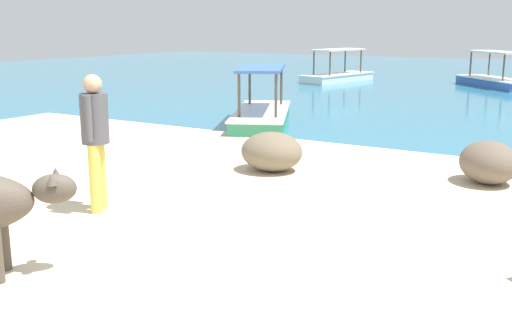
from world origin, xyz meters
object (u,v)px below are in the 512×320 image
Objects in this scene: boat_white at (338,75)px; boat_green at (262,112)px; person_standing at (95,132)px; boat_blue at (495,79)px.

boat_white is 11.24m from boat_green.
person_standing is 18.58m from boat_blue.
boat_green is (2.91, -10.86, 0.00)m from boat_white.
boat_white is at bearing 169.09° from boat_green.
boat_blue is at bearing 140.23° from boat_green.
person_standing is 0.43× the size of boat_green.
boat_blue is 0.92× the size of boat_green.
person_standing is at bearing 134.43° from boat_blue.
boat_white and boat_blue have the same top height.
person_standing reaches higher than boat_white.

